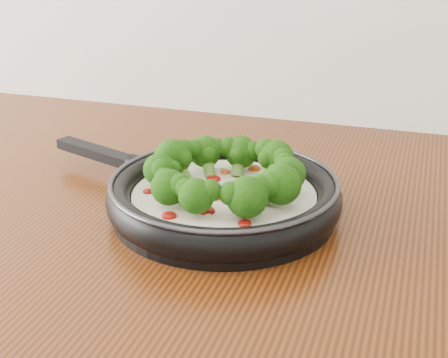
% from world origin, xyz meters
% --- Properties ---
extents(skillet, '(0.49, 0.38, 0.09)m').
position_xyz_m(skillet, '(0.07, 1.06, 0.93)').
color(skillet, black).
rests_on(skillet, counter).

